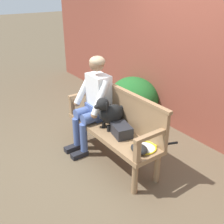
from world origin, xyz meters
TOP-DOWN VIEW (x-y plane):
  - ground_plane at (0.00, 0.00)m, footprint 40.00×40.00m
  - brick_garden_fence at (0.00, 1.49)m, footprint 8.00×0.30m
  - hedge_bush_far_right at (-0.89, 1.12)m, footprint 0.95×0.80m
  - garden_bench at (0.00, 0.00)m, footprint 1.52×0.47m
  - bench_backrest at (0.00, 0.20)m, footprint 1.56×0.06m
  - bench_armrest_left_end at (-0.72, -0.08)m, footprint 0.06×0.47m
  - bench_armrest_right_end at (0.72, -0.08)m, footprint 0.06×0.47m
  - person_seated at (-0.41, -0.01)m, footprint 0.56×0.63m
  - dog_on_bench at (-0.04, -0.00)m, footprint 0.23×0.46m
  - tennis_racket at (0.58, 0.07)m, footprint 0.38×0.58m
  - baseball_glove at (0.60, -0.06)m, footprint 0.22×0.17m
  - sports_bag at (0.19, 0.01)m, footprint 0.32×0.26m

SIDE VIEW (x-z plane):
  - ground_plane at x=0.00m, z-range 0.00..0.00m
  - hedge_bush_far_right at x=-0.89m, z-range 0.00..0.70m
  - garden_bench at x=0.00m, z-range 0.17..0.63m
  - tennis_racket at x=0.58m, z-range 0.46..0.49m
  - baseball_glove at x=0.60m, z-range 0.47..0.56m
  - sports_bag at x=0.19m, z-range 0.47..0.61m
  - bench_armrest_left_end at x=-0.72m, z-range 0.53..0.81m
  - bench_armrest_right_end at x=0.72m, z-range 0.53..0.81m
  - dog_on_bench at x=-0.04m, z-range 0.47..0.92m
  - bench_backrest at x=0.00m, z-range 0.47..0.97m
  - person_seated at x=-0.41m, z-range 0.07..1.41m
  - brick_garden_fence at x=0.00m, z-range 0.00..2.33m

